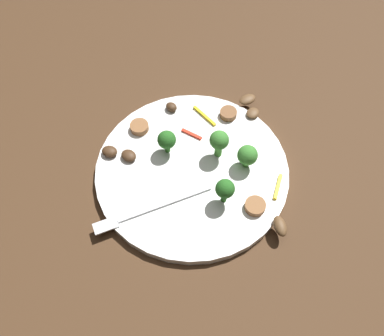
{
  "coord_description": "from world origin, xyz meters",
  "views": [
    {
      "loc": [
        0.06,
        0.32,
        0.55
      ],
      "look_at": [
        0.0,
        0.0,
        0.01
      ],
      "focal_mm": 37.98,
      "sensor_mm": 36.0,
      "label": 1
    }
  ],
  "objects_px": {
    "sausage_slice_1": "(228,114)",
    "mushroom_4": "(247,99)",
    "broccoli_floret_3": "(219,141)",
    "mushroom_0": "(280,226)",
    "plate": "(192,170)",
    "mushroom_2": "(171,107)",
    "broccoli_floret_1": "(167,140)",
    "sausage_slice_0": "(139,127)",
    "mushroom_1": "(129,156)",
    "broccoli_floret_2": "(247,156)",
    "broccoli_floret_0": "(225,189)",
    "sausage_slice_2": "(255,206)",
    "pepper_strip_0": "(204,116)",
    "pepper_strip_1": "(278,187)",
    "pepper_strip_2": "(192,134)",
    "fork": "(145,211)",
    "mushroom_3": "(110,151)"
  },
  "relations": [
    {
      "from": "broccoli_floret_0",
      "to": "sausage_slice_1",
      "type": "distance_m",
      "value": 0.16
    },
    {
      "from": "broccoli_floret_0",
      "to": "mushroom_2",
      "type": "distance_m",
      "value": 0.19
    },
    {
      "from": "broccoli_floret_0",
      "to": "sausage_slice_2",
      "type": "distance_m",
      "value": 0.05
    },
    {
      "from": "broccoli_floret_0",
      "to": "pepper_strip_2",
      "type": "bearing_deg",
      "value": -78.01
    },
    {
      "from": "mushroom_3",
      "to": "pepper_strip_2",
      "type": "distance_m",
      "value": 0.13
    },
    {
      "from": "plate",
      "to": "mushroom_2",
      "type": "xyz_separation_m",
      "value": [
        0.01,
        -0.12,
        0.01
      ]
    },
    {
      "from": "broccoli_floret_0",
      "to": "mushroom_2",
      "type": "height_order",
      "value": "broccoli_floret_0"
    },
    {
      "from": "sausage_slice_0",
      "to": "pepper_strip_1",
      "type": "distance_m",
      "value": 0.24
    },
    {
      "from": "mushroom_0",
      "to": "pepper_strip_1",
      "type": "height_order",
      "value": "mushroom_0"
    },
    {
      "from": "mushroom_0",
      "to": "mushroom_2",
      "type": "height_order",
      "value": "mushroom_0"
    },
    {
      "from": "broccoli_floret_0",
      "to": "mushroom_0",
      "type": "bearing_deg",
      "value": 140.11
    },
    {
      "from": "broccoli_floret_2",
      "to": "pepper_strip_0",
      "type": "xyz_separation_m",
      "value": [
        0.05,
        -0.1,
        -0.02
      ]
    },
    {
      "from": "pepper_strip_0",
      "to": "pepper_strip_1",
      "type": "distance_m",
      "value": 0.17
    },
    {
      "from": "plate",
      "to": "broccoli_floret_0",
      "type": "distance_m",
      "value": 0.08
    },
    {
      "from": "sausage_slice_1",
      "to": "pepper_strip_0",
      "type": "distance_m",
      "value": 0.04
    },
    {
      "from": "fork",
      "to": "broccoli_floret_2",
      "type": "height_order",
      "value": "broccoli_floret_2"
    },
    {
      "from": "fork",
      "to": "mushroom_2",
      "type": "distance_m",
      "value": 0.19
    },
    {
      "from": "sausage_slice_1",
      "to": "pepper_strip_2",
      "type": "height_order",
      "value": "sausage_slice_1"
    },
    {
      "from": "broccoli_floret_3",
      "to": "mushroom_0",
      "type": "relative_size",
      "value": 1.67
    },
    {
      "from": "plate",
      "to": "sausage_slice_2",
      "type": "relative_size",
      "value": 9.76
    },
    {
      "from": "broccoli_floret_1",
      "to": "mushroom_0",
      "type": "height_order",
      "value": "broccoli_floret_1"
    },
    {
      "from": "sausage_slice_0",
      "to": "mushroom_2",
      "type": "height_order",
      "value": "mushroom_2"
    },
    {
      "from": "broccoli_floret_0",
      "to": "pepper_strip_1",
      "type": "height_order",
      "value": "broccoli_floret_0"
    },
    {
      "from": "broccoli_floret_2",
      "to": "pepper_strip_2",
      "type": "height_order",
      "value": "broccoli_floret_2"
    },
    {
      "from": "broccoli_floret_3",
      "to": "mushroom_0",
      "type": "xyz_separation_m",
      "value": [
        -0.06,
        0.14,
        -0.03
      ]
    },
    {
      "from": "broccoli_floret_2",
      "to": "mushroom_4",
      "type": "distance_m",
      "value": 0.13
    },
    {
      "from": "broccoli_floret_1",
      "to": "mushroom_2",
      "type": "height_order",
      "value": "broccoli_floret_1"
    },
    {
      "from": "sausage_slice_1",
      "to": "mushroom_4",
      "type": "distance_m",
      "value": 0.05
    },
    {
      "from": "broccoli_floret_1",
      "to": "mushroom_2",
      "type": "relative_size",
      "value": 2.16
    },
    {
      "from": "mushroom_2",
      "to": "mushroom_3",
      "type": "relative_size",
      "value": 0.81
    },
    {
      "from": "broccoli_floret_0",
      "to": "mushroom_4",
      "type": "distance_m",
      "value": 0.2
    },
    {
      "from": "fork",
      "to": "sausage_slice_2",
      "type": "distance_m",
      "value": 0.16
    },
    {
      "from": "sausage_slice_0",
      "to": "mushroom_3",
      "type": "bearing_deg",
      "value": 38.78
    },
    {
      "from": "mushroom_2",
      "to": "mushroom_4",
      "type": "distance_m",
      "value": 0.13
    },
    {
      "from": "broccoli_floret_0",
      "to": "broccoli_floret_2",
      "type": "bearing_deg",
      "value": -130.58
    },
    {
      "from": "mushroom_0",
      "to": "sausage_slice_1",
      "type": "bearing_deg",
      "value": -82.51
    },
    {
      "from": "plate",
      "to": "broccoli_floret_1",
      "type": "bearing_deg",
      "value": -49.91
    },
    {
      "from": "broccoli_floret_0",
      "to": "mushroom_0",
      "type": "height_order",
      "value": "broccoli_floret_0"
    },
    {
      "from": "broccoli_floret_2",
      "to": "mushroom_2",
      "type": "height_order",
      "value": "broccoli_floret_2"
    },
    {
      "from": "sausage_slice_2",
      "to": "mushroom_2",
      "type": "bearing_deg",
      "value": -65.36
    },
    {
      "from": "broccoli_floret_3",
      "to": "mushroom_2",
      "type": "height_order",
      "value": "broccoli_floret_3"
    },
    {
      "from": "sausage_slice_1",
      "to": "pepper_strip_2",
      "type": "distance_m",
      "value": 0.07
    },
    {
      "from": "broccoli_floret_0",
      "to": "mushroom_1",
      "type": "bearing_deg",
      "value": -36.74
    },
    {
      "from": "fork",
      "to": "mushroom_2",
      "type": "relative_size",
      "value": 8.84
    },
    {
      "from": "broccoli_floret_1",
      "to": "pepper_strip_0",
      "type": "distance_m",
      "value": 0.09
    },
    {
      "from": "broccoli_floret_1",
      "to": "broccoli_floret_2",
      "type": "height_order",
      "value": "broccoli_floret_1"
    },
    {
      "from": "fork",
      "to": "sausage_slice_1",
      "type": "distance_m",
      "value": 0.22
    },
    {
      "from": "pepper_strip_1",
      "to": "pepper_strip_2",
      "type": "height_order",
      "value": "pepper_strip_1"
    },
    {
      "from": "sausage_slice_0",
      "to": "mushroom_1",
      "type": "distance_m",
      "value": 0.06
    },
    {
      "from": "broccoli_floret_1",
      "to": "broccoli_floret_2",
      "type": "xyz_separation_m",
      "value": [
        -0.12,
        0.05,
        -0.0
      ]
    }
  ]
}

